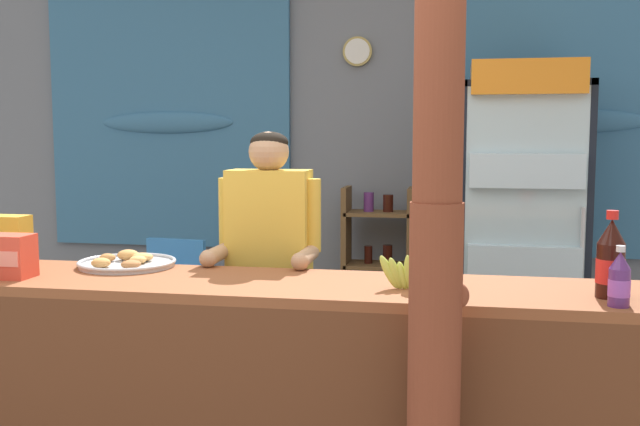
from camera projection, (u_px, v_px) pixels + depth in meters
back_wall_curtained at (340, 151)px, 5.27m from camera, size 5.63×0.22×2.75m
stall_counter at (263, 378)px, 2.88m from camera, size 3.41×0.59×0.96m
timber_post at (437, 220)px, 2.36m from camera, size 0.20×0.17×2.66m
drink_fridge at (521, 209)px, 4.55m from camera, size 0.77×0.68×1.97m
bottle_shelf_rack at (378, 269)px, 5.03m from camera, size 0.48×0.28×1.19m
plastic_lawn_chair at (167, 298)px, 4.75m from camera, size 0.49×0.49×0.86m
shopkeeper at (269, 254)px, 3.49m from camera, size 0.50×0.42×1.56m
soda_bottle_cola at (611, 261)px, 2.64m from camera, size 0.10×0.10×0.32m
soda_bottle_grape_soda at (619, 281)px, 2.51m from camera, size 0.07×0.07×0.21m
snack_box_choco_powder at (7, 239)px, 3.40m from camera, size 0.20×0.12×0.22m
snack_box_crackers at (9, 256)px, 3.02m from camera, size 0.19×0.14×0.18m
pastry_tray at (127, 262)px, 3.28m from camera, size 0.43×0.43×0.07m
banana_bunch at (412, 273)px, 2.80m from camera, size 0.27×0.06×0.16m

